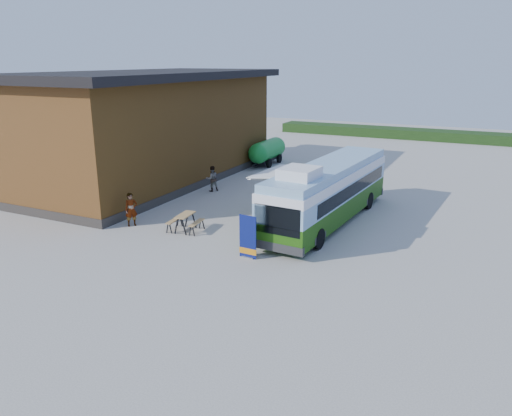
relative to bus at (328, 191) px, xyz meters
The scene contains 10 objects.
ground 7.18m from the bus, 119.29° to the right, with size 100.00×100.00×0.00m, color #BCB7AD.
barn 14.57m from the bus, 164.26° to the left, with size 9.60×21.20×7.50m.
hedge 32.27m from the bus, 81.82° to the left, with size 40.00×3.00×1.00m, color #264419.
bus is the anchor object (origin of this frame).
awning 2.43m from the bus, behind, with size 2.76×4.13×0.50m.
banner 6.51m from the bus, 103.94° to the right, with size 0.84×0.22×1.93m.
picnic_table 7.51m from the bus, 143.16° to the right, with size 1.68×1.53×0.87m.
person_a 10.22m from the bus, 150.83° to the right, with size 0.64×0.42×1.75m, color #999999.
person_b 9.29m from the bus, 161.49° to the left, with size 0.81×0.63×1.66m, color #999999.
slurry_tanker 15.34m from the bus, 126.46° to the left, with size 1.66×5.41×2.00m.
Camera 1 is at (10.92, -18.12, 8.27)m, focal length 35.00 mm.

